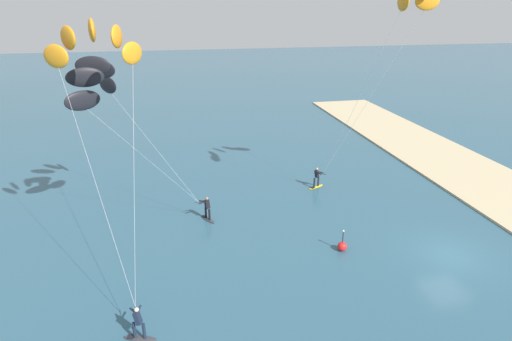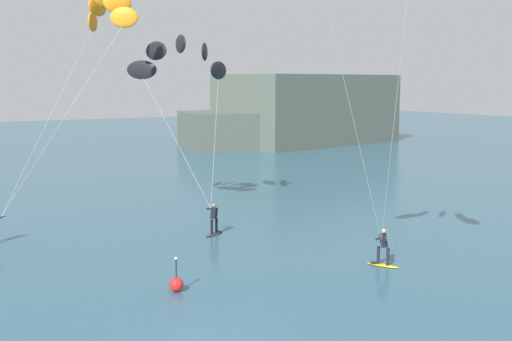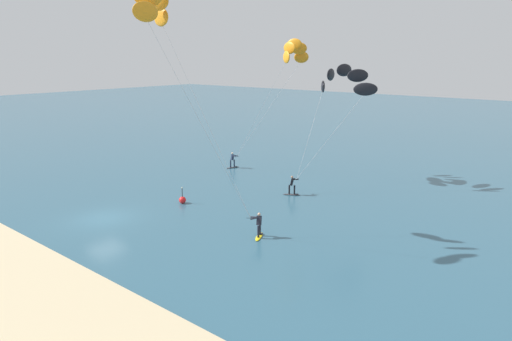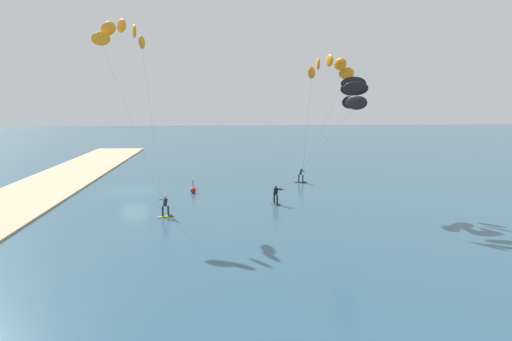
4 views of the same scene
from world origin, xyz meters
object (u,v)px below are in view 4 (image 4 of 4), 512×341
object	(u,v)px
kitesurfer_mid_water	(124,41)
marker_buoy	(193,190)
kitesurfer_far_out	(328,73)
kitesurfer_nearshore	(350,97)

from	to	relation	value
kitesurfer_mid_water	marker_buoy	bearing A→B (deg)	130.87
kitesurfer_far_out	marker_buoy	xyz separation A→B (m)	(-1.54, -12.63, -11.09)
kitesurfer_mid_water	marker_buoy	distance (m)	15.07
kitesurfer_nearshore	marker_buoy	bearing A→B (deg)	-116.14
kitesurfer_nearshore	kitesurfer_far_out	xyz separation A→B (m)	(-5.03, -0.76, 2.22)
kitesurfer_nearshore	kitesurfer_far_out	world-z (taller)	kitesurfer_far_out
kitesurfer_nearshore	kitesurfer_far_out	distance (m)	5.55
kitesurfer_nearshore	kitesurfer_far_out	size ratio (longest dim) A/B	0.83
kitesurfer_nearshore	kitesurfer_mid_water	distance (m)	19.21
kitesurfer_nearshore	marker_buoy	world-z (taller)	kitesurfer_nearshore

